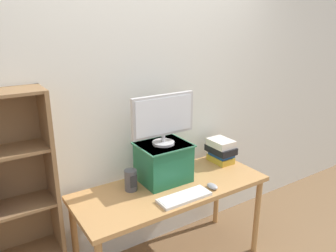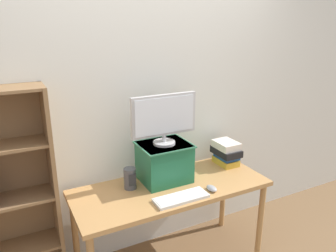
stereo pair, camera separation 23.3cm
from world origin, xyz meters
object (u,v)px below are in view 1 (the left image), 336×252
Objects in this scene: desk at (172,195)px; computer_mouse at (212,186)px; computer_monitor at (163,118)px; keyboard at (184,197)px; book_stack at (221,150)px; riser_box at (163,162)px; desk_speaker at (131,180)px; bookshelf_unit at (4,207)px.

desk is 14.84× the size of computer_mouse.
computer_mouse is at bearing -53.01° from computer_monitor.
keyboard is (-0.03, -0.21, 0.09)m from desk.
desk is 0.68m from book_stack.
riser_box is at bearing 85.44° from keyboard.
riser_box reaches higher than computer_mouse.
desk_speaker is at bearing 129.45° from keyboard.
desk_speaker is at bearing -178.78° from riser_box.
computer_monitor is 0.62m from keyboard.
computer_monitor reaches higher than keyboard.
riser_box reaches higher than desk_speaker.
book_stack reaches higher than desk.
riser_box reaches higher than keyboard.
book_stack is at bearing 12.79° from desk.
book_stack reaches higher than keyboard.
riser_box is 1.55× the size of book_stack.
computer_mouse is 0.54m from book_stack.
desk_speaker reaches higher than desk.
book_stack is at bearing 41.61° from computer_mouse.
computer_monitor is 0.54m from desk_speaker.
book_stack is at bearing 1.86° from desk_speaker.
computer_monitor is (-0.00, -0.00, 0.37)m from riser_box.
bookshelf_unit is at bearing 172.94° from computer_monitor.
book_stack is 1.55× the size of desk_speaker.
bookshelf_unit is 1.25m from computer_monitor.
riser_box is at bearing 1.22° from desk_speaker.
computer_monitor reaches higher than book_stack.
book_stack is at bearing 2.15° from riser_box.
desk_speaker is (-0.27, 0.33, 0.07)m from keyboard.
book_stack is (0.39, 0.35, 0.09)m from computer_mouse.
keyboard is at bearing -97.92° from desk.
riser_box is 0.64m from book_stack.
bookshelf_unit is 2.95× the size of computer_monitor.
computer_mouse is (0.24, -0.21, 0.10)m from desk.
keyboard is 1.59× the size of book_stack.
riser_box is at bearing 90.00° from computer_monitor.
book_stack reaches higher than desk_speaker.
riser_box is 2.41× the size of desk_speaker.
riser_box is (-0.00, 0.12, 0.24)m from desk.
computer_monitor reaches higher than riser_box.
desk is 0.27m from riser_box.
bookshelf_unit is (-1.16, 0.26, 0.15)m from desk.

